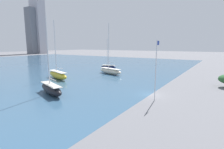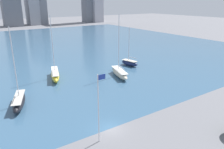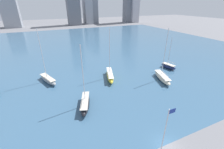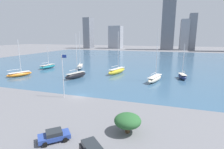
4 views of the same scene
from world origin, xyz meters
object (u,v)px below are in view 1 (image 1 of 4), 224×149
Objects in this scene: flag_pole at (156,68)px; sailboat_yellow at (58,75)px; sailboat_black at (51,89)px; sailboat_navy at (108,67)px; sailboat_cream at (110,71)px.

flag_pole is 0.64× the size of sailboat_yellow.
flag_pole is at bearing -49.66° from sailboat_black.
sailboat_navy is at bearing 14.39° from sailboat_yellow.
sailboat_cream is 1.02× the size of sailboat_yellow.
sailboat_navy is (27.86, 28.46, -4.65)m from flag_pole.
sailboat_yellow is at bearing 64.39° from sailboat_black.
sailboat_cream reaches higher than sailboat_yellow.
sailboat_black is at bearing -175.29° from sailboat_navy.
sailboat_black is at bearing -116.82° from sailboat_yellow.
sailboat_cream reaches higher than flag_pole.
flag_pole is at bearing -115.34° from sailboat_cream.
sailboat_navy is at bearing 35.16° from sailboat_black.
sailboat_yellow is (4.20, 29.78, -4.45)m from flag_pole.
sailboat_yellow is (-23.67, 1.31, 0.20)m from sailboat_navy.
sailboat_cream is 1.08× the size of sailboat_black.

